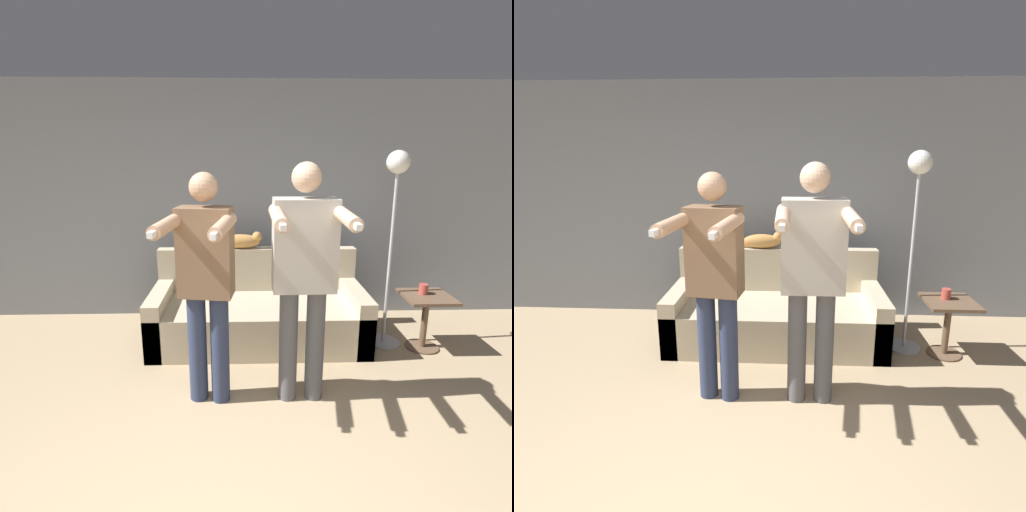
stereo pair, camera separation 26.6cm
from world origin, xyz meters
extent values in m
cube|color=gray|center=(0.00, 3.16, 1.30)|extent=(10.00, 0.05, 2.60)
cube|color=beige|center=(0.27, 2.40, 0.21)|extent=(2.09, 0.93, 0.41)
cube|color=beige|center=(0.27, 2.79, 0.64)|extent=(2.09, 0.14, 0.46)
cube|color=beige|center=(-0.69, 2.40, 0.28)|extent=(0.16, 0.93, 0.55)
cube|color=beige|center=(1.24, 2.40, 0.28)|extent=(0.16, 0.93, 0.55)
cylinder|color=#2D3856|center=(-0.22, 1.44, 0.43)|extent=(0.14, 0.14, 0.85)
cylinder|color=#2D3856|center=(-0.05, 1.42, 0.43)|extent=(0.14, 0.14, 0.85)
cube|color=brown|center=(-0.13, 1.43, 1.17)|extent=(0.41, 0.27, 0.64)
sphere|color=tan|center=(-0.13, 1.43, 1.63)|extent=(0.20, 0.20, 0.20)
cylinder|color=tan|center=(-0.35, 1.21, 1.41)|extent=(0.16, 0.51, 0.10)
cube|color=white|center=(-0.38, 0.96, 1.41)|extent=(0.05, 0.12, 0.04)
cylinder|color=tan|center=(0.01, 1.16, 1.41)|extent=(0.16, 0.51, 0.10)
cube|color=white|center=(-0.03, 0.91, 1.41)|extent=(0.05, 0.12, 0.04)
cylinder|color=#56565B|center=(0.47, 1.43, 0.44)|extent=(0.14, 0.14, 0.89)
cylinder|color=#56565B|center=(0.67, 1.43, 0.44)|extent=(0.14, 0.14, 0.89)
cube|color=#B7B2A8|center=(0.57, 1.43, 1.22)|extent=(0.45, 0.22, 0.67)
sphere|color=#D8AD8C|center=(0.57, 1.43, 1.70)|extent=(0.21, 0.21, 0.21)
cylinder|color=#D8AD8C|center=(0.36, 1.18, 1.46)|extent=(0.10, 0.50, 0.11)
cube|color=white|center=(0.36, 0.93, 1.45)|extent=(0.04, 0.12, 0.04)
cylinder|color=#D8AD8C|center=(0.79, 1.18, 1.46)|extent=(0.10, 0.50, 0.11)
cube|color=white|center=(0.79, 0.93, 1.45)|extent=(0.04, 0.12, 0.04)
ellipsoid|color=tan|center=(0.11, 2.79, 0.95)|extent=(0.40, 0.14, 0.15)
sphere|color=tan|center=(0.27, 2.79, 1.00)|extent=(0.10, 0.10, 0.10)
ellipsoid|color=tan|center=(-0.10, 2.81, 0.89)|extent=(0.22, 0.04, 0.04)
cone|color=tan|center=(0.26, 2.78, 1.04)|extent=(0.03, 0.03, 0.03)
cone|color=tan|center=(0.26, 2.81, 1.04)|extent=(0.03, 0.03, 0.03)
cylinder|color=#B2B2B7|center=(1.53, 2.31, 0.01)|extent=(0.32, 0.32, 0.02)
cylinder|color=#B2B2B7|center=(1.53, 2.31, 0.86)|extent=(0.03, 0.03, 1.71)
sphere|color=white|center=(1.53, 2.31, 1.77)|extent=(0.21, 0.21, 0.21)
cylinder|color=brown|center=(1.87, 2.20, 0.01)|extent=(0.31, 0.31, 0.02)
cylinder|color=brown|center=(1.87, 2.20, 0.26)|extent=(0.06, 0.06, 0.51)
cube|color=brown|center=(1.87, 2.20, 0.53)|extent=(0.45, 0.45, 0.03)
cylinder|color=#B7473D|center=(1.85, 2.25, 0.59)|extent=(0.08, 0.08, 0.10)
camera|label=1|loc=(0.14, -1.31, 1.86)|focal=28.00mm
camera|label=2|loc=(0.41, -1.31, 1.86)|focal=28.00mm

